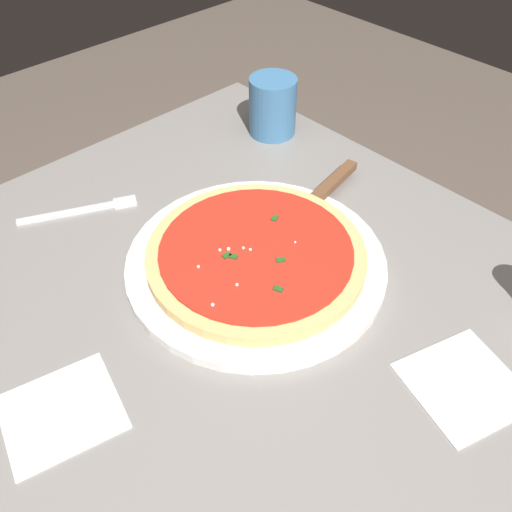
{
  "coord_description": "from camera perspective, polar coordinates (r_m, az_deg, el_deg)",
  "views": [
    {
      "loc": [
        0.35,
        -0.34,
        1.3
      ],
      "look_at": [
        -0.05,
        0.04,
        0.77
      ],
      "focal_mm": 38.54,
      "sensor_mm": 36.0,
      "label": 1
    }
  ],
  "objects": [
    {
      "name": "serving_plate",
      "position": [
        0.78,
        0.0,
        -0.67
      ],
      "size": [
        0.37,
        0.37,
        0.01
      ],
      "primitive_type": "cylinder",
      "color": "white",
      "rests_on": "restaurant_table"
    },
    {
      "name": "cup_tall_drink",
      "position": [
        1.05,
        1.74,
        15.27
      ],
      "size": [
        0.09,
        0.09,
        0.11
      ],
      "primitive_type": "cylinder",
      "color": "teal",
      "rests_on": "restaurant_table"
    },
    {
      "name": "pizza",
      "position": [
        0.77,
        -0.0,
        0.22
      ],
      "size": [
        0.31,
        0.31,
        0.02
      ],
      "color": "#DBB26B",
      "rests_on": "serving_plate"
    },
    {
      "name": "napkin_folded_right",
      "position": [
        0.7,
        20.78,
        -12.37
      ],
      "size": [
        0.15,
        0.16,
        0.0
      ],
      "primitive_type": "cube",
      "rotation": [
        0.0,
        0.0,
        -0.31
      ],
      "color": "white",
      "rests_on": "restaurant_table"
    },
    {
      "name": "fork",
      "position": [
        0.92,
        -17.27,
        4.62
      ],
      "size": [
        0.1,
        0.18,
        0.0
      ],
      "color": "silver",
      "rests_on": "restaurant_table"
    },
    {
      "name": "pizza_server",
      "position": [
        0.88,
        6.63,
        6.22
      ],
      "size": [
        0.09,
        0.22,
        0.01
      ],
      "color": "silver",
      "rests_on": "serving_plate"
    },
    {
      "name": "restaurant_table",
      "position": [
        0.86,
        0.33,
        -10.93
      ],
      "size": [
        0.97,
        0.79,
        0.75
      ],
      "color": "black",
      "rests_on": "ground_plane"
    },
    {
      "name": "napkin_loose_left",
      "position": [
        0.68,
        -19.54,
        -15.03
      ],
      "size": [
        0.14,
        0.15,
        0.0
      ],
      "primitive_type": "cube",
      "rotation": [
        0.0,
        0.0,
        -0.23
      ],
      "color": "white",
      "rests_on": "restaurant_table"
    }
  ]
}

